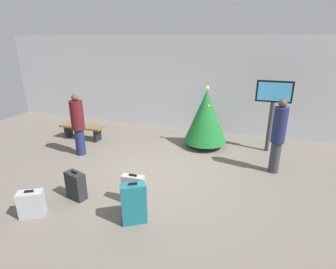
% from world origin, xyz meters
% --- Properties ---
extents(ground_plane, '(16.00, 16.00, 0.00)m').
position_xyz_m(ground_plane, '(0.00, 0.00, 0.00)').
color(ground_plane, '#665E54').
extents(back_wall, '(16.00, 0.20, 3.39)m').
position_xyz_m(back_wall, '(0.00, 3.79, 1.69)').
color(back_wall, silver).
rests_on(back_wall, ground_plane).
extents(holiday_tree, '(1.33, 1.33, 1.93)m').
position_xyz_m(holiday_tree, '(0.71, 2.13, 0.99)').
color(holiday_tree, '#4C3319').
rests_on(holiday_tree, ground_plane).
extents(flight_info_kiosk, '(1.00, 0.12, 2.14)m').
position_xyz_m(flight_info_kiosk, '(2.60, 2.38, 1.53)').
color(flight_info_kiosk, '#333338').
rests_on(flight_info_kiosk, ground_plane).
extents(waiting_bench, '(1.55, 0.44, 0.48)m').
position_xyz_m(waiting_bench, '(-3.38, 1.46, 0.36)').
color(waiting_bench, brown).
rests_on(waiting_bench, ground_plane).
extents(traveller_0, '(0.43, 0.43, 1.92)m').
position_xyz_m(traveller_0, '(2.74, 0.97, 1.02)').
color(traveller_0, '#333338').
rests_on(traveller_0, ground_plane).
extents(traveller_1, '(0.44, 0.44, 1.81)m').
position_xyz_m(traveller_1, '(-2.66, 0.35, 0.95)').
color(traveller_1, '#1E234C').
rests_on(traveller_1, ground_plane).
extents(suitcase_0, '(0.51, 0.44, 0.84)m').
position_xyz_m(suitcase_0, '(0.20, -2.01, 0.40)').
color(suitcase_0, '#19606B').
rests_on(suitcase_0, ground_plane).
extents(suitcase_1, '(0.52, 0.43, 0.56)m').
position_xyz_m(suitcase_1, '(-1.76, -2.47, 0.26)').
color(suitcase_1, '#9EA0A5').
rests_on(suitcase_1, ground_plane).
extents(suitcase_2, '(0.48, 0.19, 0.67)m').
position_xyz_m(suitcase_2, '(-0.08, -1.44, 0.32)').
color(suitcase_2, '#9EA0A5').
rests_on(suitcase_2, ground_plane).
extents(suitcase_3, '(0.50, 0.35, 0.64)m').
position_xyz_m(suitcase_3, '(-1.33, -1.67, 0.30)').
color(suitcase_3, '#232326').
rests_on(suitcase_3, ground_plane).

